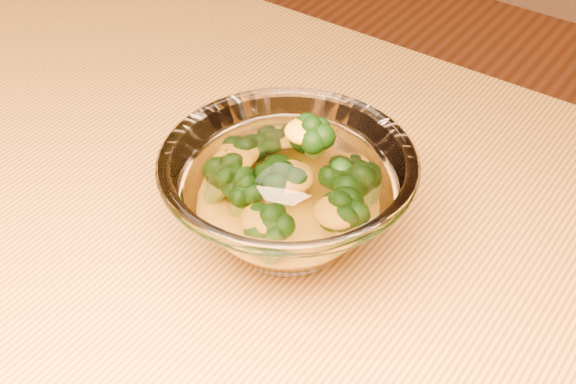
% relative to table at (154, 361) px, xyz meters
% --- Properties ---
extents(table, '(1.20, 0.80, 0.75)m').
position_rel_table_xyz_m(table, '(0.00, 0.00, 0.00)').
color(table, '#C08E39').
rests_on(table, ground).
extents(glass_bowl, '(0.19, 0.19, 0.08)m').
position_rel_table_xyz_m(glass_bowl, '(0.07, 0.10, 0.14)').
color(glass_bowl, white).
rests_on(glass_bowl, table).
extents(cheese_sauce, '(0.09, 0.09, 0.03)m').
position_rel_table_xyz_m(cheese_sauce, '(0.07, 0.10, 0.12)').
color(cheese_sauce, orange).
rests_on(cheese_sauce, glass_bowl).
extents(broccoli_heap, '(0.13, 0.12, 0.07)m').
position_rel_table_xyz_m(broccoli_heap, '(0.07, 0.10, 0.15)').
color(broccoli_heap, black).
rests_on(broccoli_heap, cheese_sauce).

